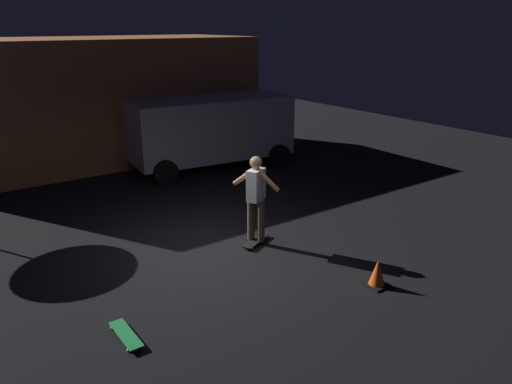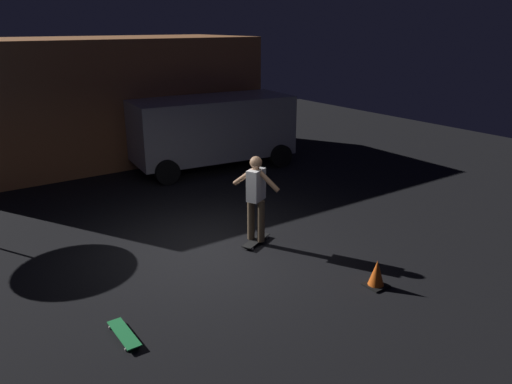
{
  "view_description": "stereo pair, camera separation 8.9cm",
  "coord_description": "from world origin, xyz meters",
  "px_view_note": "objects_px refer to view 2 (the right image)",
  "views": [
    {
      "loc": [
        -4.15,
        -7.34,
        4.05
      ],
      "look_at": [
        0.95,
        -0.25,
        1.05
      ],
      "focal_mm": 34.64,
      "sensor_mm": 36.0,
      "label": 1
    },
    {
      "loc": [
        -4.08,
        -7.39,
        4.05
      ],
      "look_at": [
        0.95,
        -0.25,
        1.05
      ],
      "focal_mm": 34.64,
      "sensor_mm": 36.0,
      "label": 2
    }
  ],
  "objects_px": {
    "parked_van": "(212,128)",
    "skater": "(256,193)",
    "skateboard_spare": "(124,334)",
    "skateboard_ridden": "(256,241)",
    "traffic_cone": "(377,274)"
  },
  "relations": [
    {
      "from": "skateboard_ridden",
      "to": "traffic_cone",
      "type": "bearing_deg",
      "value": -75.46
    },
    {
      "from": "parked_van",
      "to": "traffic_cone",
      "type": "height_order",
      "value": "parked_van"
    },
    {
      "from": "skateboard_spare",
      "to": "traffic_cone",
      "type": "relative_size",
      "value": 1.7
    },
    {
      "from": "parked_van",
      "to": "skateboard_ridden",
      "type": "height_order",
      "value": "parked_van"
    },
    {
      "from": "skateboard_spare",
      "to": "parked_van",
      "type": "bearing_deg",
      "value": 51.3
    },
    {
      "from": "skateboard_spare",
      "to": "skater",
      "type": "bearing_deg",
      "value": 24.2
    },
    {
      "from": "skater",
      "to": "skateboard_spare",
      "type": "bearing_deg",
      "value": -155.8
    },
    {
      "from": "parked_van",
      "to": "skater",
      "type": "bearing_deg",
      "value": -111.96
    },
    {
      "from": "traffic_cone",
      "to": "skateboard_ridden",
      "type": "bearing_deg",
      "value": 104.54
    },
    {
      "from": "skateboard_spare",
      "to": "skater",
      "type": "xyz_separation_m",
      "value": [
        3.21,
        1.44,
        0.98
      ]
    },
    {
      "from": "parked_van",
      "to": "skater",
      "type": "distance_m",
      "value": 5.57
    },
    {
      "from": "skateboard_ridden",
      "to": "skater",
      "type": "distance_m",
      "value": 0.98
    },
    {
      "from": "skateboard_ridden",
      "to": "skateboard_spare",
      "type": "relative_size",
      "value": 1.01
    },
    {
      "from": "skater",
      "to": "traffic_cone",
      "type": "relative_size",
      "value": 3.63
    },
    {
      "from": "skateboard_spare",
      "to": "skater",
      "type": "relative_size",
      "value": 0.47
    }
  ]
}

